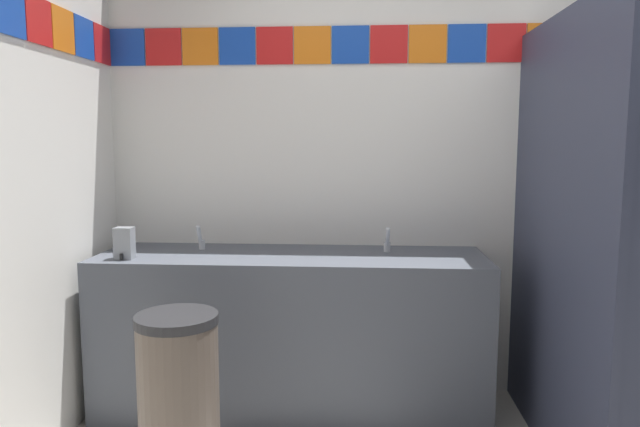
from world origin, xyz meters
name	(u,v)px	position (x,y,z in m)	size (l,w,h in m)	color
wall_back	(443,168)	(0.00, 1.51, 1.28)	(3.76, 0.09, 2.55)	white
vanity_counter	(292,330)	(-0.82, 1.17, 0.43)	(2.02, 0.59, 0.84)	#4C515B
faucet_left	(201,240)	(-1.33, 1.26, 0.90)	(0.04, 0.10, 0.14)	silver
faucet_right	(387,242)	(-0.32, 1.26, 0.90)	(0.04, 0.10, 0.14)	silver
soap_dispenser	(124,243)	(-1.64, 0.99, 0.92)	(0.09, 0.09, 0.16)	gray
stall_divider	(622,251)	(0.59, 0.57, 0.99)	(0.92, 1.31, 1.99)	#33384C
trash_bin	(179,398)	(-1.21, 0.46, 0.36)	(0.34, 0.34, 0.72)	brown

